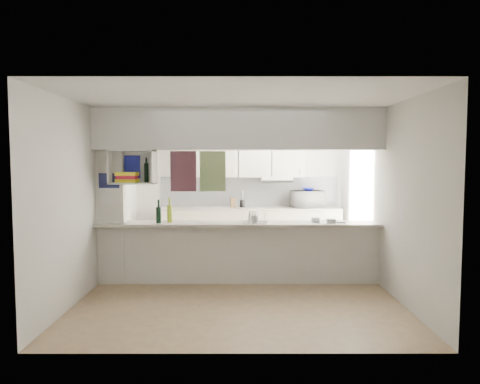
{
  "coord_description": "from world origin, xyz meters",
  "views": [
    {
      "loc": [
        0.01,
        -6.35,
        1.82
      ],
      "look_at": [
        0.02,
        0.5,
        1.34
      ],
      "focal_mm": 32.0,
      "sensor_mm": 36.0,
      "label": 1
    }
  ],
  "objects_px": {
    "microwave": "(307,199)",
    "dish_rack": "(255,218)",
    "bowl": "(308,189)",
    "wine_bottles": "(164,214)"
  },
  "relations": [
    {
      "from": "bowl",
      "to": "dish_rack",
      "type": "bearing_deg",
      "value": -117.84
    },
    {
      "from": "bowl",
      "to": "dish_rack",
      "type": "height_order",
      "value": "bowl"
    },
    {
      "from": "wine_bottles",
      "to": "bowl",
      "type": "bearing_deg",
      "value": 40.74
    },
    {
      "from": "microwave",
      "to": "bowl",
      "type": "xyz_separation_m",
      "value": [
        0.01,
        -0.03,
        0.2
      ]
    },
    {
      "from": "microwave",
      "to": "dish_rack",
      "type": "height_order",
      "value": "microwave"
    },
    {
      "from": "bowl",
      "to": "dish_rack",
      "type": "relative_size",
      "value": 0.61
    },
    {
      "from": "bowl",
      "to": "dish_rack",
      "type": "distance_m",
      "value": 2.43
    },
    {
      "from": "bowl",
      "to": "microwave",
      "type": "bearing_deg",
      "value": 101.22
    },
    {
      "from": "dish_rack",
      "to": "microwave",
      "type": "bearing_deg",
      "value": 73.55
    },
    {
      "from": "microwave",
      "to": "dish_rack",
      "type": "bearing_deg",
      "value": 50.91
    }
  ]
}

